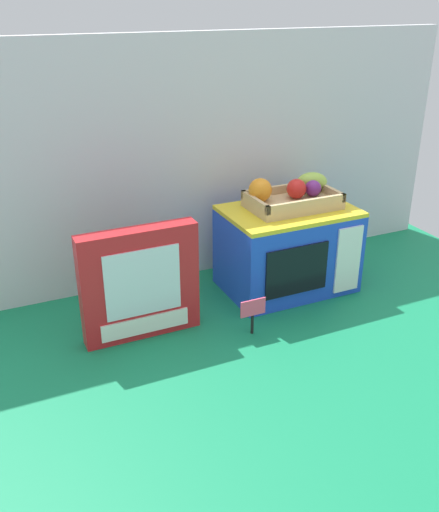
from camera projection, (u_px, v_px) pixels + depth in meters
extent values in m
plane|color=#147A4C|center=(248.00, 304.00, 1.63)|extent=(1.70, 1.70, 0.00)
cube|color=silver|center=(209.00, 159.00, 1.70)|extent=(1.61, 0.03, 0.71)
cube|color=blue|center=(287.00, 251.00, 1.68)|extent=(0.37, 0.25, 0.24)
cube|color=yellow|center=(289.00, 211.00, 1.63)|extent=(0.37, 0.25, 0.01)
cube|color=black|center=(297.00, 271.00, 1.56)|extent=(0.19, 0.01, 0.14)
cube|color=white|center=(348.00, 260.00, 1.62)|extent=(0.08, 0.01, 0.20)
cube|color=tan|center=(293.00, 204.00, 1.63)|extent=(0.25, 0.15, 0.02)
cube|color=tan|center=(307.00, 204.00, 1.56)|extent=(0.25, 0.01, 0.02)
cube|color=tan|center=(280.00, 189.00, 1.68)|extent=(0.25, 0.01, 0.02)
cube|color=tan|center=(255.00, 202.00, 1.58)|extent=(0.01, 0.15, 0.02)
cube|color=tan|center=(329.00, 191.00, 1.67)|extent=(0.01, 0.15, 0.02)
sphere|color=red|center=(296.00, 189.00, 1.63)|extent=(0.06, 0.06, 0.06)
ellipsoid|color=#9EC647|center=(312.00, 182.00, 1.69)|extent=(0.10, 0.08, 0.06)
sphere|color=orange|center=(260.00, 190.00, 1.61)|extent=(0.07, 0.07, 0.07)
sphere|color=#72287F|center=(313.00, 188.00, 1.65)|extent=(0.05, 0.05, 0.05)
cube|color=red|center=(140.00, 283.00, 1.43)|extent=(0.30, 0.05, 0.29)
cube|color=silver|center=(143.00, 283.00, 1.40)|extent=(0.19, 0.00, 0.18)
cube|color=white|center=(146.00, 325.00, 1.45)|extent=(0.23, 0.00, 0.05)
cylinder|color=black|center=(252.00, 324.00, 1.48)|extent=(0.01, 0.01, 0.06)
cube|color=#F44C6B|center=(253.00, 308.00, 1.46)|extent=(0.07, 0.00, 0.05)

